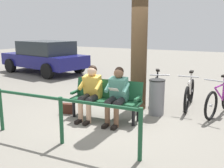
% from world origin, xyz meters
% --- Properties ---
extents(ground_plane, '(40.00, 40.00, 0.00)m').
position_xyz_m(ground_plane, '(0.00, 0.00, 0.00)').
color(ground_plane, slate).
extents(bench, '(1.65, 0.67, 0.87)m').
position_xyz_m(bench, '(0.08, -0.08, 0.51)').
color(bench, '#194C2D').
rests_on(bench, ground).
extents(person_reading, '(0.52, 0.80, 1.20)m').
position_xyz_m(person_reading, '(-0.26, 0.05, 0.66)').
color(person_reading, '#4C8C7A').
rests_on(person_reading, ground).
extents(person_companion, '(0.52, 0.80, 1.20)m').
position_xyz_m(person_companion, '(0.38, 0.13, 0.66)').
color(person_companion, gold).
rests_on(person_companion, ground).
extents(handbag, '(0.33, 0.23, 0.24)m').
position_xyz_m(handbag, '(1.06, 0.13, 0.12)').
color(handbag, '#3F1E14').
rests_on(handbag, ground).
extents(tree_trunk, '(0.40, 0.40, 4.10)m').
position_xyz_m(tree_trunk, '(-0.23, -1.11, 2.05)').
color(tree_trunk, '#4C3823').
rests_on(tree_trunk, ground).
extents(litter_bin, '(0.38, 0.38, 0.84)m').
position_xyz_m(litter_bin, '(-0.82, -0.87, 0.42)').
color(litter_bin, slate).
rests_on(litter_bin, ground).
extents(bicycle_black, '(0.54, 1.65, 0.94)m').
position_xyz_m(bicycle_black, '(-2.12, -1.60, 0.36)').
color(bicycle_black, black).
rests_on(bicycle_black, ground).
extents(bicycle_green, '(0.48, 1.68, 0.94)m').
position_xyz_m(bicycle_green, '(-1.35, -1.83, 0.36)').
color(bicycle_green, black).
rests_on(bicycle_green, ground).
extents(bicycle_blue, '(0.77, 1.55, 0.94)m').
position_xyz_m(bicycle_blue, '(-0.56, -1.65, 0.36)').
color(bicycle_blue, black).
rests_on(bicycle_blue, ground).
extents(railing_fence, '(2.97, 0.31, 0.85)m').
position_xyz_m(railing_fence, '(0.06, 1.49, 0.59)').
color(railing_fence, '#194C2D').
rests_on(railing_fence, ground).
extents(parked_car, '(4.41, 2.47, 1.47)m').
position_xyz_m(parked_car, '(5.78, -4.00, 0.77)').
color(parked_car, navy).
rests_on(parked_car, ground).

